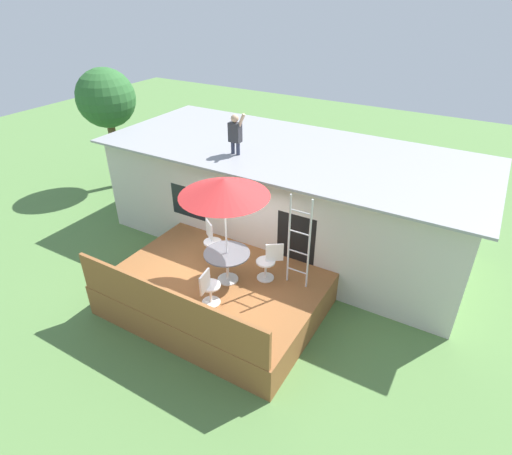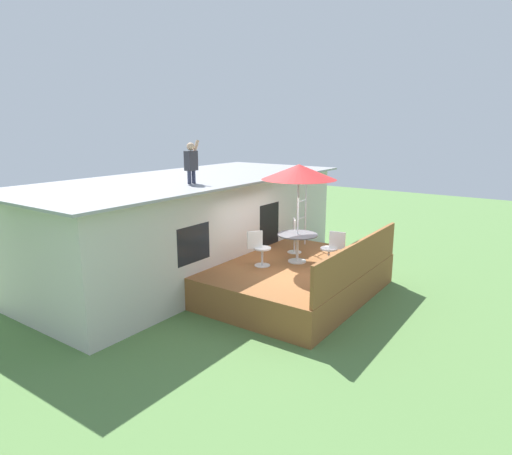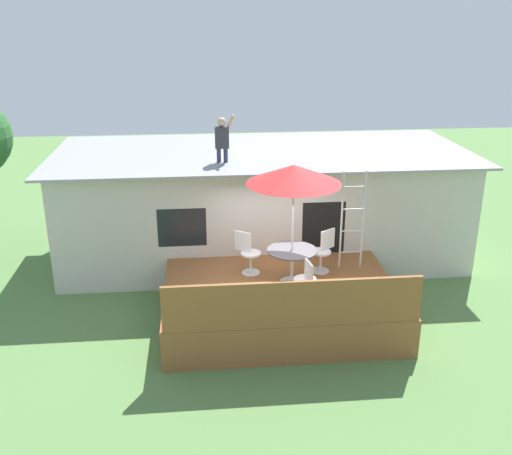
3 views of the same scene
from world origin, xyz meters
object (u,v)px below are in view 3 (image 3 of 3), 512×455
at_px(patio_chair_left, 248,253).
at_px(patio_chair_near, 306,281).
at_px(step_ladder, 352,220).
at_px(patio_chair_right, 323,251).
at_px(patio_umbrella, 294,174).
at_px(person_figure, 222,137).
at_px(patio_table, 292,257).

relative_size(patio_chair_left, patio_chair_near, 1.00).
bearing_deg(patio_chair_near, step_ladder, -47.45).
distance_m(patio_chair_right, patio_chair_near, 1.58).
height_order(step_ladder, patio_chair_near, step_ladder).
distance_m(patio_umbrella, person_figure, 2.77).
distance_m(patio_table, patio_umbrella, 1.76).
height_order(patio_umbrella, step_ladder, patio_umbrella).
distance_m(patio_umbrella, patio_chair_near, 2.10).
distance_m(patio_table, patio_chair_right, 0.95).
distance_m(patio_table, step_ladder, 1.66).
height_order(patio_table, person_figure, person_figure).
height_order(person_figure, patio_chair_left, person_figure).
height_order(patio_table, patio_chair_right, patio_chair_right).
bearing_deg(patio_chair_right, patio_table, -0.00).
height_order(person_figure, patio_chair_right, person_figure).
bearing_deg(patio_table, step_ladder, 25.66).
bearing_deg(patio_chair_right, patio_chair_left, -36.98).
xyz_separation_m(patio_table, person_figure, (-1.29, 2.44, 2.03)).
relative_size(step_ladder, person_figure, 1.98).
bearing_deg(person_figure, step_ladder, -32.94).
xyz_separation_m(step_ladder, patio_chair_near, (-1.28, -1.60, -0.64)).
height_order(patio_chair_right, patio_chair_near, same).
bearing_deg(patio_table, patio_chair_near, -81.30).
bearing_deg(patio_chair_near, person_figure, 14.40).
relative_size(patio_chair_right, patio_chair_near, 1.00).
xyz_separation_m(patio_table, patio_chair_right, (0.77, 0.54, -0.13)).
distance_m(patio_table, patio_chair_left, 1.06).
height_order(step_ladder, person_figure, person_figure).
bearing_deg(patio_chair_right, step_ladder, 157.78).
distance_m(step_ladder, patio_chair_left, 2.37).
distance_m(person_figure, patio_chair_left, 2.87).
bearing_deg(patio_table, patio_chair_left, 145.19).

